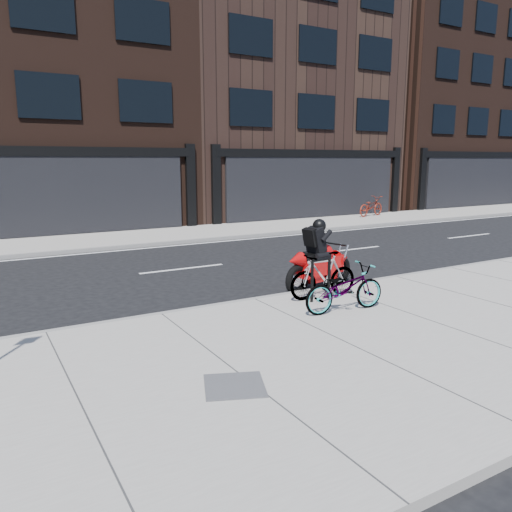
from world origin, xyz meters
TOP-DOWN VIEW (x-y plane):
  - ground at (0.00, 0.00)m, footprint 120.00×120.00m
  - sidewalk_near at (0.00, -5.00)m, footprint 60.00×6.00m
  - sidewalk_far at (0.00, 7.75)m, footprint 60.00×3.50m
  - building_center at (-2.00, 14.50)m, footprint 12.00×10.00m
  - building_mideast at (10.00, 14.50)m, footprint 12.00×10.00m
  - building_east at (22.00, 14.50)m, footprint 10.00×10.00m
  - bike_rack at (1.10, -2.73)m, footprint 0.52×0.10m
  - bicycle_front at (1.03, -3.55)m, footprint 1.73×0.72m
  - bicycle_rear at (1.27, -2.60)m, footprint 1.60×0.53m
  - motorcycle at (2.03, -1.58)m, footprint 2.18×0.78m
  - bicycle_far at (12.79, 8.42)m, footprint 2.01×1.10m
  - utility_grate at (-2.23, -5.33)m, footprint 0.98×0.98m

SIDE VIEW (x-z plane):
  - ground at x=0.00m, z-range 0.00..0.00m
  - sidewalk_near at x=0.00m, z-range 0.00..0.13m
  - sidewalk_far at x=0.00m, z-range 0.00..0.13m
  - utility_grate at x=-2.23m, z-range 0.13..0.15m
  - bicycle_front at x=1.03m, z-range 0.13..1.02m
  - bicycle_rear at x=1.27m, z-range 0.13..1.08m
  - bicycle_far at x=12.79m, z-range 0.13..1.13m
  - bike_rack at x=1.10m, z-range 0.21..1.07m
  - motorcycle at x=2.03m, z-range -0.15..1.49m
  - building_mideast at x=10.00m, z-range 0.00..12.50m
  - building_east at x=22.00m, z-range 0.00..13.00m
  - building_center at x=-2.00m, z-range 0.00..14.50m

